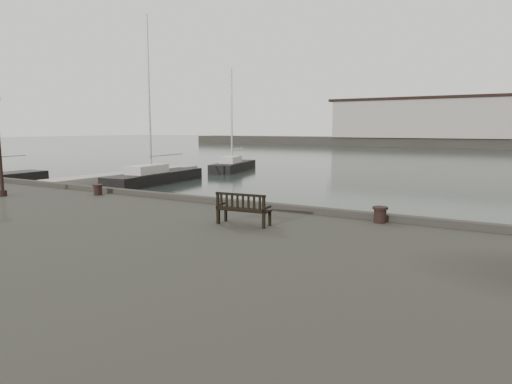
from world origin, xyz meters
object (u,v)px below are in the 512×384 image
at_px(bench, 244,215).
at_px(bollard_right, 380,215).
at_px(bollard_left, 98,190).
at_px(yacht_c, 156,180).
at_px(yacht_d, 233,168).

height_order(bench, bollard_right, bench).
distance_m(bollard_left, yacht_c, 16.83).
bearing_deg(bollard_left, bollard_right, 1.78).
bearing_deg(bollard_left, yacht_d, 112.77).
height_order(bollard_right, yacht_c, yacht_c).
height_order(bench, bollard_left, bench).
height_order(bollard_right, yacht_d, yacht_d).
bearing_deg(yacht_c, bollard_left, -59.25).
distance_m(bollard_left, yacht_d, 27.04).
relative_size(bollard_left, yacht_c, 0.03).
height_order(bench, yacht_c, yacht_c).
distance_m(bench, bollard_right, 3.56).
relative_size(bollard_left, bollard_right, 0.93).
relative_size(yacht_c, yacht_d, 1.23).
bearing_deg(bench, bollard_right, 29.60).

